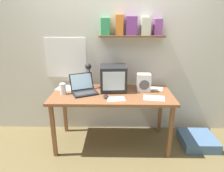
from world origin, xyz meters
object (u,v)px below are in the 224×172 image
(corner_desk, at_px, (112,98))
(printed_handout, at_px, (116,99))
(space_heater, at_px, (144,83))
(loose_paper_near_monitor, at_px, (66,88))
(juice_glass, at_px, (63,89))
(desk_lamp, at_px, (89,71))
(open_notebook, at_px, (155,89))
(loose_paper_near_laptop, at_px, (154,98))
(computer_mouse, at_px, (106,96))
(floor_cushion, at_px, (198,140))
(laptop, at_px, (83,88))
(crt_monitor, at_px, (113,78))

(corner_desk, height_order, printed_handout, printed_handout)
(space_heater, bearing_deg, printed_handout, -142.09)
(corner_desk, distance_m, loose_paper_near_monitor, 0.67)
(juice_glass, bearing_deg, desk_lamp, 39.17)
(space_heater, bearing_deg, open_notebook, 27.01)
(desk_lamp, bearing_deg, loose_paper_near_laptop, -19.09)
(corner_desk, distance_m, juice_glass, 0.64)
(computer_mouse, relative_size, loose_paper_near_monitor, 0.36)
(desk_lamp, relative_size, floor_cushion, 0.77)
(juice_glass, bearing_deg, laptop, 16.16)
(crt_monitor, bearing_deg, printed_handout, -87.10)
(juice_glass, bearing_deg, loose_paper_near_monitor, 93.20)
(laptop, bearing_deg, floor_cushion, -27.00)
(computer_mouse, bearing_deg, corner_desk, 63.36)
(laptop, relative_size, space_heater, 1.73)
(juice_glass, relative_size, printed_handout, 0.63)
(corner_desk, bearing_deg, loose_paper_near_laptop, -17.08)
(crt_monitor, bearing_deg, space_heater, -9.23)
(corner_desk, height_order, juice_glass, juice_glass)
(desk_lamp, xyz_separation_m, floor_cushion, (1.51, -0.24, -0.92))
(loose_paper_near_laptop, bearing_deg, loose_paper_near_monitor, 163.35)
(crt_monitor, height_order, loose_paper_near_laptop, crt_monitor)
(laptop, xyz_separation_m, printed_handout, (0.43, -0.23, -0.06))
(juice_glass, height_order, open_notebook, juice_glass)
(crt_monitor, xyz_separation_m, open_notebook, (0.59, 0.06, -0.17))
(juice_glass, xyz_separation_m, loose_paper_near_laptop, (1.14, -0.12, -0.06))
(space_heater, distance_m, computer_mouse, 0.56)
(corner_desk, height_order, floor_cushion, corner_desk)
(corner_desk, distance_m, open_notebook, 0.63)
(juice_glass, bearing_deg, printed_handout, -13.28)
(loose_paper_near_laptop, height_order, floor_cushion, loose_paper_near_laptop)
(printed_handout, relative_size, floor_cushion, 0.50)
(laptop, relative_size, open_notebook, 1.77)
(floor_cushion, bearing_deg, space_heater, 170.96)
(juice_glass, xyz_separation_m, printed_handout, (0.68, -0.16, -0.06))
(desk_lamp, relative_size, printed_handout, 1.55)
(desk_lamp, height_order, loose_paper_near_monitor, desk_lamp)
(corner_desk, relative_size, loose_paper_near_laptop, 5.67)
(open_notebook, bearing_deg, space_heater, -152.66)
(loose_paper_near_monitor, relative_size, floor_cushion, 0.65)
(crt_monitor, distance_m, juice_glass, 0.67)
(laptop, xyz_separation_m, open_notebook, (0.97, 0.15, -0.06))
(corner_desk, relative_size, printed_handout, 6.90)
(loose_paper_near_monitor, height_order, floor_cushion, loose_paper_near_monitor)
(loose_paper_near_laptop, xyz_separation_m, floor_cushion, (0.67, 0.13, -0.68))
(juice_glass, xyz_separation_m, open_notebook, (1.22, 0.22, -0.06))
(laptop, relative_size, computer_mouse, 3.82)
(laptop, distance_m, floor_cushion, 1.73)
(corner_desk, xyz_separation_m, floor_cushion, (1.19, -0.03, -0.61))
(crt_monitor, relative_size, loose_paper_near_laptop, 1.32)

